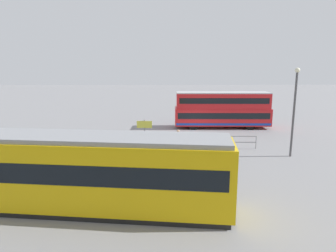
{
  "coord_description": "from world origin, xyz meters",
  "views": [
    {
      "loc": [
        3.1,
        28.03,
        6.57
      ],
      "look_at": [
        2.95,
        4.06,
        1.73
      ],
      "focal_mm": 31.67,
      "sensor_mm": 36.0,
      "label": 1
    }
  ],
  "objects_px": {
    "tram_yellow": "(63,171)",
    "pedestrian_near_railing": "(178,139)",
    "pedestrian_crossing": "(229,151)",
    "info_sign": "(145,128)",
    "double_decker_bus": "(222,110)",
    "street_lamp": "(294,105)"
  },
  "relations": [
    {
      "from": "pedestrian_crossing",
      "to": "info_sign",
      "type": "xyz_separation_m",
      "value": [
        6.02,
        -4.29,
        0.72
      ]
    },
    {
      "from": "pedestrian_crossing",
      "to": "street_lamp",
      "type": "xyz_separation_m",
      "value": [
        -4.99,
        -1.74,
        2.91
      ]
    },
    {
      "from": "pedestrian_near_railing",
      "to": "street_lamp",
      "type": "distance_m",
      "value": 8.85
    },
    {
      "from": "tram_yellow",
      "to": "info_sign",
      "type": "height_order",
      "value": "tram_yellow"
    },
    {
      "from": "pedestrian_near_railing",
      "to": "street_lamp",
      "type": "height_order",
      "value": "street_lamp"
    },
    {
      "from": "double_decker_bus",
      "to": "pedestrian_crossing",
      "type": "height_order",
      "value": "double_decker_bus"
    },
    {
      "from": "pedestrian_near_railing",
      "to": "info_sign",
      "type": "relative_size",
      "value": 0.77
    },
    {
      "from": "pedestrian_crossing",
      "to": "street_lamp",
      "type": "relative_size",
      "value": 0.24
    },
    {
      "from": "double_decker_bus",
      "to": "tram_yellow",
      "type": "xyz_separation_m",
      "value": [
        10.82,
        18.61,
        -0.13
      ]
    },
    {
      "from": "tram_yellow",
      "to": "pedestrian_near_railing",
      "type": "height_order",
      "value": "tram_yellow"
    },
    {
      "from": "tram_yellow",
      "to": "street_lamp",
      "type": "bearing_deg",
      "value": -150.05
    },
    {
      "from": "pedestrian_crossing",
      "to": "info_sign",
      "type": "distance_m",
      "value": 7.43
    },
    {
      "from": "pedestrian_crossing",
      "to": "info_sign",
      "type": "bearing_deg",
      "value": -35.47
    },
    {
      "from": "tram_yellow",
      "to": "pedestrian_near_railing",
      "type": "distance_m",
      "value": 10.92
    },
    {
      "from": "double_decker_bus",
      "to": "pedestrian_near_railing",
      "type": "relative_size",
      "value": 5.71
    },
    {
      "from": "tram_yellow",
      "to": "pedestrian_crossing",
      "type": "xyz_separation_m",
      "value": [
        -9.04,
        -6.35,
        -0.94
      ]
    },
    {
      "from": "tram_yellow",
      "to": "pedestrian_crossing",
      "type": "bearing_deg",
      "value": -144.92
    },
    {
      "from": "pedestrian_crossing",
      "to": "info_sign",
      "type": "relative_size",
      "value": 0.68
    },
    {
      "from": "info_sign",
      "to": "street_lamp",
      "type": "relative_size",
      "value": 0.36
    },
    {
      "from": "pedestrian_near_railing",
      "to": "pedestrian_crossing",
      "type": "distance_m",
      "value": 4.43
    },
    {
      "from": "pedestrian_crossing",
      "to": "street_lamp",
      "type": "height_order",
      "value": "street_lamp"
    },
    {
      "from": "info_sign",
      "to": "pedestrian_crossing",
      "type": "bearing_deg",
      "value": 144.53
    }
  ]
}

